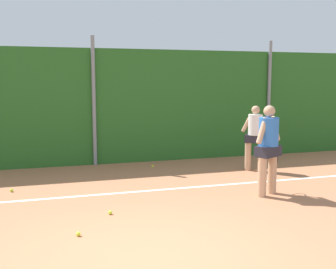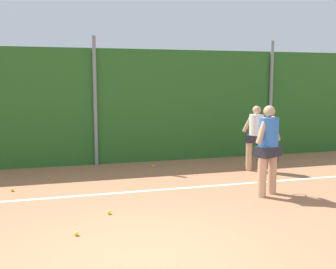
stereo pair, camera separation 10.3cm
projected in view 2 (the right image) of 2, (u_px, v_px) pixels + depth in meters
The scene contains 11 objects.
ground_plane at pixel (122, 214), 6.79m from camera, with size 27.16×27.16×0.00m, color #B2704C.
hedge_fence_backdrop at pixel (95, 107), 10.68m from camera, with size 17.65×0.25×3.04m, color #286023.
fence_post_center at pixel (95, 101), 10.49m from camera, with size 0.10×0.10×3.35m, color gray.
fence_post_right at pixel (271, 99), 11.86m from camera, with size 0.10×0.10×3.35m, color gray.
court_baseline_paint at pixel (112, 193), 7.99m from camera, with size 12.90×0.10×0.01m, color white.
player_foreground_near at pixel (268, 146), 7.77m from camera, with size 0.72×0.49×1.75m.
player_backcourt_far at pixel (256, 135), 9.88m from camera, with size 0.57×0.50×1.61m.
tennis_ball_0 at pixel (154, 166), 10.40m from camera, with size 0.07×0.07×0.07m, color #CCDB33.
tennis_ball_7 at pixel (12, 190), 8.15m from camera, with size 0.07×0.07×0.07m, color #CCDB33.
tennis_ball_9 at pixel (109, 212), 6.77m from camera, with size 0.07×0.07×0.07m, color #CCDB33.
tennis_ball_11 at pixel (76, 234), 5.83m from camera, with size 0.07×0.07×0.07m, color #CCDB33.
Camera 2 is at (-1.04, -4.72, 2.23)m, focal length 43.34 mm.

